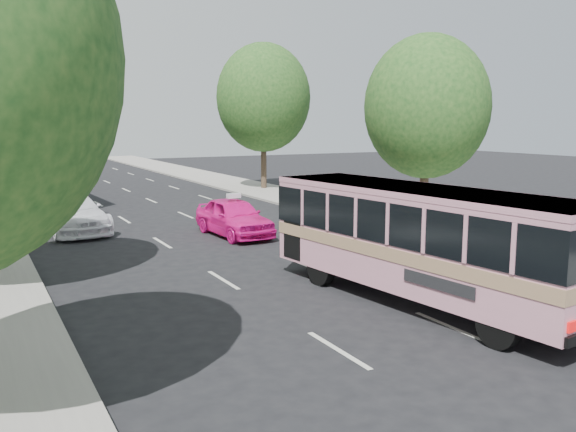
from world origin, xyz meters
TOP-DOWN VIEW (x-y plane):
  - ground at (0.00, 0.00)m, footprint 120.00×120.00m
  - sidewalk_right at (8.50, 20.00)m, footprint 4.00×90.00m
  - tree_right_near at (8.78, 7.94)m, footprint 5.10×5.10m
  - tree_right_far at (9.08, 23.94)m, footprint 6.00×6.00m
  - pink_bus at (1.54, -0.28)m, footprint 3.32×9.15m
  - pink_taxi at (1.00, 10.06)m, footprint 1.97×4.44m
  - white_pickup at (-4.50, 13.99)m, footprint 2.75×5.58m
  - tour_coach_front at (-4.50, 25.19)m, footprint 3.18×11.68m
  - tour_coach_rear at (-4.68, 31.09)m, footprint 3.36×11.38m
  - taxi_roof_sign at (1.00, 10.06)m, footprint 0.56×0.21m

SIDE VIEW (x-z plane):
  - ground at x=0.00m, z-range 0.00..0.00m
  - sidewalk_right at x=8.50m, z-range 0.00..0.12m
  - pink_taxi at x=1.00m, z-range 0.00..1.49m
  - white_pickup at x=-4.50m, z-range 0.00..1.56m
  - taxi_roof_sign at x=1.00m, z-range 1.49..1.67m
  - pink_bus at x=1.54m, z-range 0.35..3.20m
  - tour_coach_rear at x=-4.68m, z-range 0.34..3.70m
  - tour_coach_front at x=-4.50m, z-range 0.35..3.81m
  - tree_right_near at x=8.78m, z-range 1.23..9.18m
  - tree_right_far at x=9.08m, z-range 1.45..10.80m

